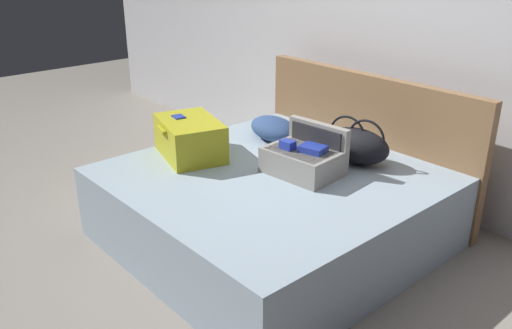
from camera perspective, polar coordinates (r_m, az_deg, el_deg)
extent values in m
plane|color=gray|center=(3.42, -3.36, -10.20)|extent=(12.00, 12.00, 0.00)
cube|color=silver|center=(4.13, 15.03, 14.21)|extent=(8.00, 0.10, 2.60)
cube|color=#99ADBC|center=(3.53, 1.67, -4.56)|extent=(1.84, 1.82, 0.48)
cube|color=olive|center=(4.09, 11.52, 2.65)|extent=(1.88, 0.08, 0.97)
cube|color=gold|center=(3.69, -6.98, 2.48)|extent=(0.60, 0.49, 0.22)
cube|color=#28282D|center=(3.68, -7.01, 2.96)|extent=(0.53, 0.43, 0.15)
cube|color=#1E33A5|center=(3.72, -8.19, 4.71)|extent=(0.10, 0.09, 0.05)
cube|color=gold|center=(3.65, -7.08, 4.38)|extent=(0.60, 0.49, 0.04)
cube|color=gold|center=(3.60, -10.01, 3.63)|extent=(0.16, 0.07, 0.02)
cube|color=gray|center=(3.39, 4.76, 0.23)|extent=(0.48, 0.34, 0.16)
cube|color=#28282D|center=(3.38, 4.78, 0.61)|extent=(0.42, 0.30, 0.11)
cube|color=#1E33A5|center=(3.37, 3.37, 2.07)|extent=(0.10, 0.07, 0.06)
cube|color=#1E33A5|center=(3.34, 6.05, 1.63)|extent=(0.18, 0.15, 0.04)
cube|color=gray|center=(3.49, 6.61, 2.06)|extent=(0.46, 0.09, 0.30)
cube|color=#28282D|center=(3.47, 6.30, 1.94)|extent=(0.38, 0.05, 0.26)
ellipsoid|color=black|center=(3.61, 10.52, 1.97)|extent=(0.51, 0.35, 0.24)
torus|color=black|center=(3.62, 9.61, 3.17)|extent=(0.26, 0.07, 0.26)
torus|color=black|center=(3.56, 11.59, 2.70)|extent=(0.26, 0.07, 0.26)
ellipsoid|color=navy|center=(3.99, 1.87, 3.82)|extent=(0.49, 0.35, 0.17)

